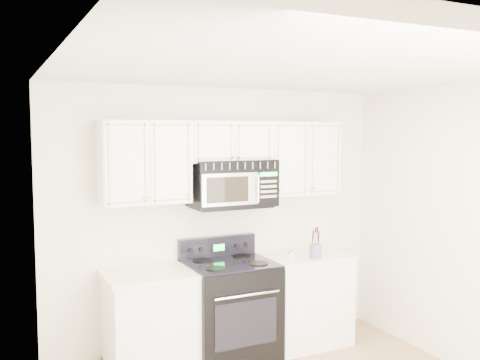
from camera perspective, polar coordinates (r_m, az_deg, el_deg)
room at (r=3.87m, az=8.45°, el=-7.82°), size 3.51×3.51×2.61m
base_cabinet_left at (r=5.05m, az=-9.22°, el=-15.08°), size 0.86×0.65×0.92m
base_cabinet_right at (r=5.68m, az=6.85°, el=-12.74°), size 0.86×0.65×0.92m
range at (r=5.25m, az=-1.10°, el=-13.54°), size 0.80×0.73×1.13m
upper_cabinets at (r=5.16m, az=-1.37°, el=2.56°), size 2.44×0.37×0.75m
microwave at (r=5.15m, az=-0.83°, el=-0.33°), size 0.81×0.46×0.45m
utensil_crock at (r=5.38m, az=8.05°, el=-7.44°), size 0.11×0.11×0.31m
shaker_salt at (r=5.27m, az=5.62°, el=-7.95°), size 0.04×0.04×0.11m
shaker_pepper at (r=5.26m, az=5.32°, el=-8.08°), size 0.04×0.04×0.09m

